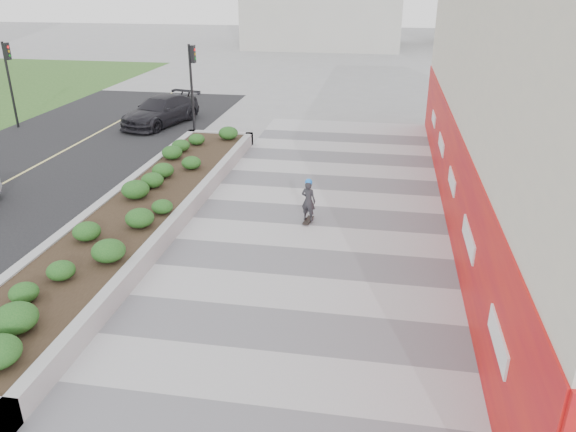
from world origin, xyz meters
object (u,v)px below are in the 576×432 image
at_px(traffic_signal_near, 192,76).
at_px(skateboarder, 308,200).
at_px(planter, 142,207).
at_px(traffic_signal_far, 9,72).
at_px(car_dark, 161,111).

height_order(traffic_signal_near, skateboarder, traffic_signal_near).
relative_size(planter, skateboarder, 12.47).
bearing_deg(planter, skateboarder, 7.31).
relative_size(traffic_signal_far, car_dark, 0.85).
relative_size(skateboarder, car_dark, 0.29).
relative_size(planter, car_dark, 3.64).
distance_m(planter, skateboarder, 5.24).
bearing_deg(traffic_signal_far, skateboarder, -30.08).
distance_m(planter, car_dark, 12.43).
relative_size(traffic_signal_near, traffic_signal_far, 1.00).
xyz_separation_m(skateboarder, car_dark, (-9.18, 11.10, -0.02)).
bearing_deg(traffic_signal_near, planter, -80.65).
xyz_separation_m(planter, car_dark, (-3.99, 11.77, 0.30)).
height_order(planter, car_dark, car_dark).
height_order(planter, skateboarder, skateboarder).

